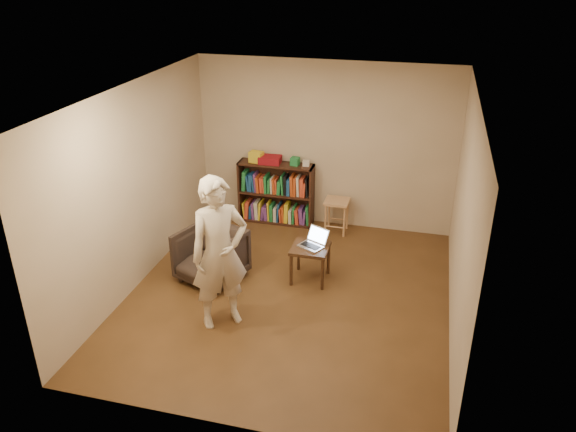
% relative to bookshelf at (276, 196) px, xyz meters
% --- Properties ---
extents(floor, '(4.50, 4.50, 0.00)m').
position_rel_bookshelf_xyz_m(floor, '(0.74, -2.09, -0.44)').
color(floor, '#472D17').
rests_on(floor, ground).
extents(ceiling, '(4.50, 4.50, 0.00)m').
position_rel_bookshelf_xyz_m(ceiling, '(0.74, -2.09, 2.16)').
color(ceiling, silver).
rests_on(ceiling, wall_back).
extents(wall_back, '(4.00, 0.00, 4.00)m').
position_rel_bookshelf_xyz_m(wall_back, '(0.74, 0.16, 0.86)').
color(wall_back, beige).
rests_on(wall_back, floor).
extents(wall_left, '(0.00, 4.50, 4.50)m').
position_rel_bookshelf_xyz_m(wall_left, '(-1.26, -2.09, 0.86)').
color(wall_left, beige).
rests_on(wall_left, floor).
extents(wall_right, '(0.00, 4.50, 4.50)m').
position_rel_bookshelf_xyz_m(wall_right, '(2.74, -2.09, 0.86)').
color(wall_right, beige).
rests_on(wall_right, floor).
extents(bookshelf, '(1.20, 0.30, 1.00)m').
position_rel_bookshelf_xyz_m(bookshelf, '(0.00, 0.00, 0.00)').
color(bookshelf, black).
rests_on(bookshelf, floor).
extents(box_yellow, '(0.23, 0.18, 0.17)m').
position_rel_bookshelf_xyz_m(box_yellow, '(-0.31, -0.02, 0.65)').
color(box_yellow, yellow).
rests_on(box_yellow, bookshelf).
extents(red_cloth, '(0.35, 0.26, 0.11)m').
position_rel_bookshelf_xyz_m(red_cloth, '(-0.09, -0.01, 0.62)').
color(red_cloth, maroon).
rests_on(red_cloth, bookshelf).
extents(box_green, '(0.14, 0.14, 0.12)m').
position_rel_bookshelf_xyz_m(box_green, '(0.31, -0.00, 0.62)').
color(box_green, '#1F773C').
rests_on(box_green, bookshelf).
extents(box_white, '(0.11, 0.11, 0.08)m').
position_rel_bookshelf_xyz_m(box_white, '(0.48, 0.01, 0.60)').
color(box_white, beige).
rests_on(box_white, bookshelf).
extents(stool, '(0.37, 0.37, 0.53)m').
position_rel_bookshelf_xyz_m(stool, '(1.01, -0.13, -0.01)').
color(stool, tan).
rests_on(stool, floor).
extents(armchair, '(0.97, 0.99, 0.71)m').
position_rel_bookshelf_xyz_m(armchair, '(-0.36, -1.95, -0.08)').
color(armchair, '#2D211E').
rests_on(armchair, floor).
extents(side_table, '(0.48, 0.48, 0.49)m').
position_rel_bookshelf_xyz_m(side_table, '(0.92, -1.63, -0.03)').
color(side_table, black).
rests_on(side_table, floor).
extents(laptop, '(0.42, 0.42, 0.22)m').
position_rel_bookshelf_xyz_m(laptop, '(0.95, -1.57, 0.11)').
color(laptop, silver).
rests_on(laptop, side_table).
extents(person, '(0.80, 0.77, 1.84)m').
position_rel_bookshelf_xyz_m(person, '(0.12, -2.81, 0.48)').
color(person, beige).
rests_on(person, floor).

